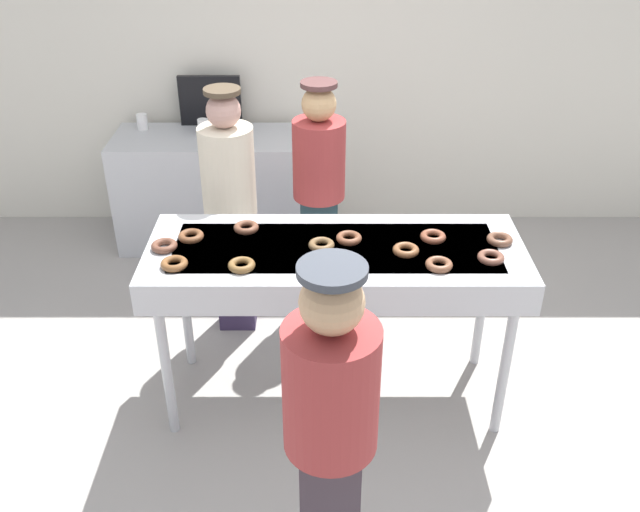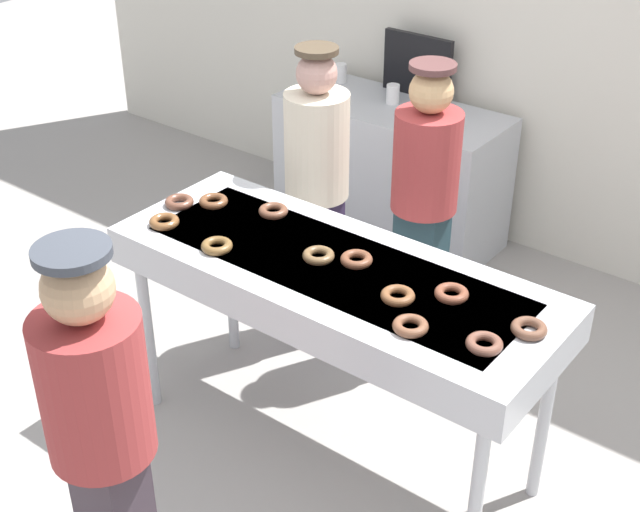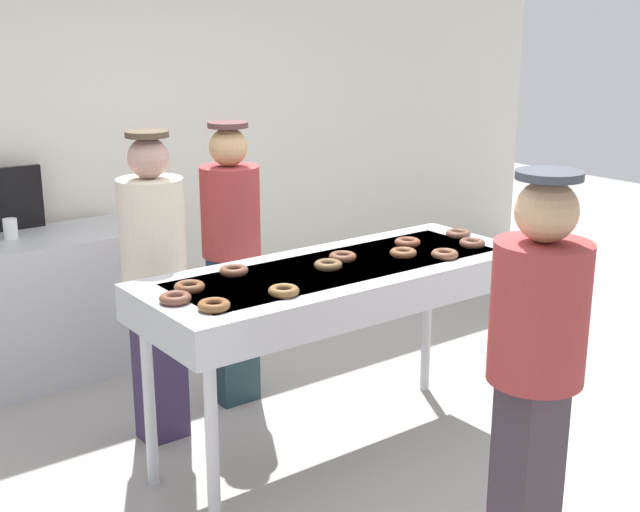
{
  "view_description": "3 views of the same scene",
  "coord_description": "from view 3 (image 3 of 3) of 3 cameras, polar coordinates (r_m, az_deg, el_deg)",
  "views": [
    {
      "loc": [
        -0.08,
        -3.17,
        2.85
      ],
      "look_at": [
        -0.07,
        0.02,
        0.95
      ],
      "focal_mm": 38.88,
      "sensor_mm": 36.0,
      "label": 1
    },
    {
      "loc": [
        1.9,
        -2.58,
        2.98
      ],
      "look_at": [
        -0.18,
        0.14,
        0.93
      ],
      "focal_mm": 49.9,
      "sensor_mm": 36.0,
      "label": 2
    },
    {
      "loc": [
        -2.42,
        -3.08,
        2.17
      ],
      "look_at": [
        -0.05,
        0.09,
        1.06
      ],
      "focal_mm": 46.86,
      "sensor_mm": 36.0,
      "label": 3
    }
  ],
  "objects": [
    {
      "name": "ground_plane",
      "position": [
        4.48,
        1.24,
        -13.28
      ],
      "size": [
        16.0,
        16.0,
        0.0
      ],
      "primitive_type": "plane",
      "color": "#9E9993"
    },
    {
      "name": "back_wall",
      "position": [
        5.98,
        -12.93,
        9.47
      ],
      "size": [
        8.0,
        0.12,
        3.12
      ],
      "primitive_type": "cube",
      "color": "silver",
      "rests_on": "ground"
    },
    {
      "name": "fryer_conveyor",
      "position": [
        4.11,
        1.31,
        -1.91
      ],
      "size": [
        2.01,
        0.76,
        1.02
      ],
      "color": "#B7BABF",
      "rests_on": "ground"
    },
    {
      "name": "chocolate_donut_0",
      "position": [
        4.02,
        0.56,
        -0.62
      ],
      "size": [
        0.19,
        0.19,
        0.04
      ],
      "primitive_type": "torus",
      "rotation": [
        0.0,
        0.0,
        0.86
      ],
      "color": "brown",
      "rests_on": "fryer_conveyor"
    },
    {
      "name": "chocolate_donut_1",
      "position": [
        3.64,
        -2.49,
        -2.4
      ],
      "size": [
        0.15,
        0.15,
        0.04
      ],
      "primitive_type": "torus",
      "rotation": [
        0.0,
        0.0,
        1.5
      ],
      "color": "brown",
      "rests_on": "fryer_conveyor"
    },
    {
      "name": "chocolate_donut_2",
      "position": [
        4.5,
        10.36,
        0.88
      ],
      "size": [
        0.18,
        0.18,
        0.04
      ],
      "primitive_type": "torus",
      "rotation": [
        0.0,
        0.0,
        1.13
      ],
      "color": "brown",
      "rests_on": "fryer_conveyor"
    },
    {
      "name": "chocolate_donut_3",
      "position": [
        4.26,
        8.51,
        0.13
      ],
      "size": [
        0.15,
        0.15,
        0.04
      ],
      "primitive_type": "torus",
      "rotation": [
        0.0,
        0.0,
        1.47
      ],
      "color": "brown",
      "rests_on": "fryer_conveyor"
    },
    {
      "name": "chocolate_donut_4",
      "position": [
        3.48,
        -7.25,
        -3.36
      ],
      "size": [
        0.19,
        0.19,
        0.04
      ],
      "primitive_type": "torus",
      "rotation": [
        0.0,
        0.0,
        0.72
      ],
      "color": "brown",
      "rests_on": "fryer_conveyor"
    },
    {
      "name": "chocolate_donut_5",
      "position": [
        3.74,
        -8.91,
        -2.1
      ],
      "size": [
        0.17,
        0.17,
        0.04
      ],
      "primitive_type": "torus",
      "rotation": [
        0.0,
        0.0,
        2.9
      ],
      "color": "brown",
      "rests_on": "fryer_conveyor"
    },
    {
      "name": "chocolate_donut_6",
      "position": [
        4.68,
        9.42,
        1.51
      ],
      "size": [
        0.17,
        0.17,
        0.04
      ],
      "primitive_type": "torus",
      "rotation": [
        0.0,
        0.0,
        2.9
      ],
      "color": "brown",
      "rests_on": "fryer_conveyor"
    },
    {
      "name": "chocolate_donut_7",
      "position": [
        4.17,
        1.56,
        -0.05
      ],
      "size": [
        0.19,
        0.19,
        0.04
      ],
      "primitive_type": "torus",
      "rotation": [
        0.0,
        0.0,
        0.87
      ],
      "color": "brown",
      "rests_on": "fryer_conveyor"
    },
    {
      "name": "chocolate_donut_8",
      "position": [
        3.6,
        -9.86,
        -2.86
      ],
      "size": [
        0.14,
        0.14,
        0.04
      ],
      "primitive_type": "torus",
      "rotation": [
        0.0,
        0.0,
        1.55
      ],
      "color": "brown",
      "rests_on": "fryer_conveyor"
    },
    {
      "name": "chocolate_donut_9",
      "position": [
        4.26,
        5.71,
        0.21
      ],
      "size": [
        0.14,
        0.14,
        0.04
      ],
      "primitive_type": "torus",
      "rotation": [
        0.0,
        0.0,
        3.13
      ],
      "color": "brown",
      "rests_on": "fryer_conveyor"
    },
    {
      "name": "chocolate_donut_10",
      "position": [
        4.46,
        6.0,
        0.94
      ],
      "size": [
        0.16,
        0.16,
        0.04
      ],
      "primitive_type": "torus",
      "rotation": [
        0.0,
        0.0,
        0.16
      ],
      "color": "brown",
      "rests_on": "fryer_conveyor"
    },
    {
      "name": "chocolate_donut_11",
      "position": [
        3.95,
        -5.9,
        -1.0
      ],
      "size": [
        0.18,
        0.18,
        0.04
      ],
      "primitive_type": "torus",
      "rotation": [
        0.0,
        0.0,
        2.7
      ],
      "color": "brown",
      "rests_on": "fryer_conveyor"
    },
    {
      "name": "worker_baker",
      "position": [
        4.75,
        -6.07,
        0.53
      ],
      "size": [
        0.33,
        0.33,
        1.64
      ],
      "rotation": [
        0.0,
        0.0,
        2.86
      ],
      "color": "#1F363E",
      "rests_on": "ground"
    },
    {
      "name": "worker_assistant",
      "position": [
        4.37,
        -11.23,
        -1.02
      ],
      "size": [
        0.33,
        0.33,
        1.65
      ],
      "rotation": [
        0.0,
        0.0,
        3.23
      ],
      "color": "#332747",
      "rests_on": "ground"
    },
    {
      "name": "customer_waiting",
      "position": [
        3.24,
        14.52,
        -6.66
      ],
      "size": [
        0.36,
        0.36,
        1.66
      ],
      "rotation": [
        0.0,
        0.0,
        -0.0
      ],
      "color": "#382D36",
      "rests_on": "ground"
    },
    {
      "name": "prep_counter",
      "position": [
        5.47,
        -19.38,
        -3.5
      ],
      "size": [
        1.48,
        0.63,
        0.9
      ],
      "primitive_type": "cube",
      "color": "#B7BABF",
      "rests_on": "ground"
    },
    {
      "name": "paper_cup_1",
      "position": [
        5.37,
        -20.38,
        1.76
      ],
      "size": [
        0.08,
        0.08,
        0.12
      ],
      "primitive_type": "cylinder",
      "color": "white",
      "rests_on": "prep_counter"
    },
    {
      "name": "menu_display",
      "position": [
        5.55,
        -20.84,
        3.61
      ],
      "size": [
        0.49,
        0.04,
        0.4
      ],
      "primitive_type": "cube",
      "color": "black",
      "rests_on": "prep_counter"
    }
  ]
}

